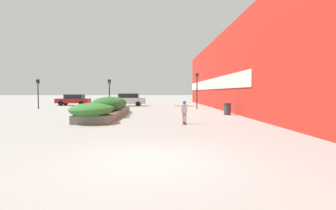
{
  "coord_description": "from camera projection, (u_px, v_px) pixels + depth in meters",
  "views": [
    {
      "loc": [
        0.17,
        -6.8,
        1.79
      ],
      "look_at": [
        0.86,
        12.55,
        0.83
      ],
      "focal_mm": 28.0,
      "sensor_mm": 36.0,
      "label": 1
    }
  ],
  "objects": [
    {
      "name": "ground_plane",
      "position": [
        152.0,
        160.0,
        6.87
      ],
      "size": [
        300.0,
        300.0,
        0.0
      ],
      "primitive_type": "plane",
      "color": "gray"
    },
    {
      "name": "building_wall_right",
      "position": [
        230.0,
        70.0,
        23.72
      ],
      "size": [
        0.67,
        48.55,
        7.6
      ],
      "color": "red",
      "rests_on": "ground_plane"
    },
    {
      "name": "planter_box",
      "position": [
        107.0,
        108.0,
        19.05
      ],
      "size": [
        2.45,
        10.65,
        1.44
      ],
      "color": "slate",
      "rests_on": "ground_plane"
    },
    {
      "name": "skateboard",
      "position": [
        184.0,
        123.0,
        14.59
      ],
      "size": [
        0.26,
        0.66,
        0.09
      ],
      "rotation": [
        0.0,
        0.0,
        -0.13
      ],
      "color": "black",
      "rests_on": "ground_plane"
    },
    {
      "name": "skateboarder",
      "position": [
        184.0,
        109.0,
        14.55
      ],
      "size": [
        1.13,
        0.21,
        1.21
      ],
      "rotation": [
        0.0,
        0.0,
        -0.13
      ],
      "color": "tan",
      "rests_on": "skateboard"
    },
    {
      "name": "trash_bin",
      "position": [
        227.0,
        109.0,
        20.41
      ],
      "size": [
        0.56,
        0.56,
        0.9
      ],
      "color": "#38383D",
      "rests_on": "ground_plane"
    },
    {
      "name": "car_leftmost",
      "position": [
        260.0,
        100.0,
        31.95
      ],
      "size": [
        3.98,
        1.9,
        1.65
      ],
      "rotation": [
        0.0,
        0.0,
        -1.57
      ],
      "color": "navy",
      "rests_on": "ground_plane"
    },
    {
      "name": "car_center_left",
      "position": [
        74.0,
        100.0,
        34.98
      ],
      "size": [
        4.3,
        1.97,
        1.47
      ],
      "rotation": [
        0.0,
        0.0,
        1.57
      ],
      "color": "maroon",
      "rests_on": "ground_plane"
    },
    {
      "name": "car_center_right",
      "position": [
        128.0,
        100.0,
        33.58
      ],
      "size": [
        4.53,
        2.07,
        1.6
      ],
      "rotation": [
        0.0,
        0.0,
        1.57
      ],
      "color": "#BCBCC1",
      "rests_on": "ground_plane"
    },
    {
      "name": "traffic_light_left",
      "position": [
        109.0,
        89.0,
        26.83
      ],
      "size": [
        0.28,
        0.3,
        3.08
      ],
      "color": "black",
      "rests_on": "ground_plane"
    },
    {
      "name": "traffic_light_right",
      "position": [
        197.0,
        85.0,
        27.73
      ],
      "size": [
        0.28,
        0.3,
        3.77
      ],
      "color": "black",
      "rests_on": "ground_plane"
    },
    {
      "name": "traffic_light_far_left",
      "position": [
        38.0,
        89.0,
        27.34
      ],
      "size": [
        0.28,
        0.3,
        3.11
      ],
      "color": "black",
      "rests_on": "ground_plane"
    }
  ]
}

